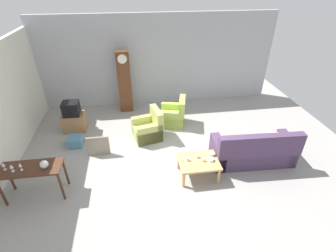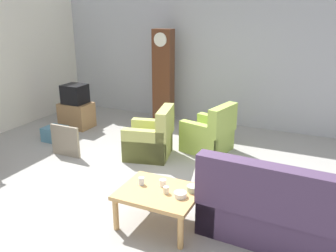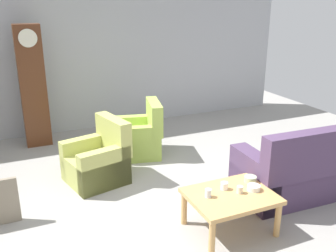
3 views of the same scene
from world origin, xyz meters
name	(u,v)px [view 3 (image 3 of 3)]	position (x,y,z in m)	size (l,w,h in m)	color
ground_plane	(167,208)	(0.00, 0.00, 0.00)	(10.40, 10.40, 0.00)	#999691
garage_door_wall	(94,49)	(0.00, 3.60, 1.60)	(8.40, 0.16, 3.20)	#ADAFB5
couch_floral	(314,169)	(2.01, -0.42, 0.35)	(2.14, 0.97, 1.04)	#4C3856
armchair_olive_near	(98,161)	(-0.61, 1.11, 0.31)	(0.94, 0.92, 0.92)	tan
armchair_olive_far	(139,137)	(0.27, 1.81, 0.31)	(0.94, 0.92, 0.92)	#A5C352
coffee_table_wood	(231,199)	(0.47, -0.72, 0.40)	(0.96, 0.76, 0.46)	tan
grandfather_clock	(33,87)	(-1.25, 3.00, 1.08)	(0.44, 0.30, 2.15)	#562D19
cup_white_porcelain	(224,186)	(0.46, -0.59, 0.51)	(0.09, 0.09, 0.09)	white
cup_blue_rimmed	(208,193)	(0.20, -0.67, 0.51)	(0.07, 0.07, 0.10)	silver
cup_cream_tall	(240,190)	(0.57, -0.74, 0.51)	(0.07, 0.07, 0.08)	beige
bowl_white_stacked	(254,188)	(0.76, -0.75, 0.49)	(0.15, 0.15, 0.06)	white
bowl_shallow_green	(250,179)	(0.84, -0.56, 0.50)	(0.15, 0.15, 0.07)	#B2C69E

